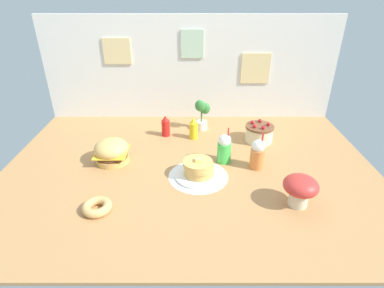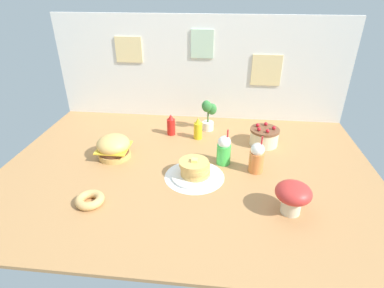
{
  "view_description": "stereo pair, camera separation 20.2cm",
  "coord_description": "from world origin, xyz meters",
  "px_view_note": "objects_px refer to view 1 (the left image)",
  "views": [
    {
      "loc": [
        0.02,
        -1.72,
        1.11
      ],
      "look_at": [
        0.02,
        0.06,
        0.15
      ],
      "focal_mm": 28.55,
      "sensor_mm": 36.0,
      "label": 1
    },
    {
      "loc": [
        0.22,
        -1.71,
        1.11
      ],
      "look_at": [
        0.02,
        0.06,
        0.15
      ],
      "focal_mm": 28.55,
      "sensor_mm": 36.0,
      "label": 2
    }
  ],
  "objects_px": {
    "orange_float_cup": "(257,154)",
    "cream_soda_cup": "(223,148)",
    "burger": "(111,151)",
    "ketchup_bottle": "(165,126)",
    "mustard_bottle": "(193,129)",
    "potted_plant": "(201,113)",
    "mushroom_stool": "(299,188)",
    "donut_pink_glaze": "(96,207)",
    "layer_cake": "(258,133)",
    "pancake_stack": "(198,169)"
  },
  "relations": [
    {
      "from": "orange_float_cup",
      "to": "cream_soda_cup",
      "type": "bearing_deg",
      "value": 160.03
    },
    {
      "from": "burger",
      "to": "ketchup_bottle",
      "type": "distance_m",
      "value": 0.52
    },
    {
      "from": "mustard_bottle",
      "to": "orange_float_cup",
      "type": "distance_m",
      "value": 0.6
    },
    {
      "from": "potted_plant",
      "to": "mushroom_stool",
      "type": "relative_size",
      "value": 1.39
    },
    {
      "from": "cream_soda_cup",
      "to": "potted_plant",
      "type": "distance_m",
      "value": 0.54
    },
    {
      "from": "donut_pink_glaze",
      "to": "cream_soda_cup",
      "type": "bearing_deg",
      "value": 34.91
    },
    {
      "from": "mustard_bottle",
      "to": "donut_pink_glaze",
      "type": "distance_m",
      "value": 1.01
    },
    {
      "from": "ketchup_bottle",
      "to": "orange_float_cup",
      "type": "relative_size",
      "value": 0.67
    },
    {
      "from": "burger",
      "to": "potted_plant",
      "type": "height_order",
      "value": "potted_plant"
    },
    {
      "from": "cream_soda_cup",
      "to": "mustard_bottle",
      "type": "bearing_deg",
      "value": 120.57
    },
    {
      "from": "potted_plant",
      "to": "mushroom_stool",
      "type": "distance_m",
      "value": 1.11
    },
    {
      "from": "ketchup_bottle",
      "to": "orange_float_cup",
      "type": "height_order",
      "value": "orange_float_cup"
    },
    {
      "from": "ketchup_bottle",
      "to": "potted_plant",
      "type": "relative_size",
      "value": 0.66
    },
    {
      "from": "ketchup_bottle",
      "to": "potted_plant",
      "type": "xyz_separation_m",
      "value": [
        0.29,
        0.12,
        0.06
      ]
    },
    {
      "from": "burger",
      "to": "donut_pink_glaze",
      "type": "bearing_deg",
      "value": -86.33
    },
    {
      "from": "ketchup_bottle",
      "to": "mustard_bottle",
      "type": "bearing_deg",
      "value": -12.23
    },
    {
      "from": "mustard_bottle",
      "to": "potted_plant",
      "type": "xyz_separation_m",
      "value": [
        0.07,
        0.17,
        0.06
      ]
    },
    {
      "from": "layer_cake",
      "to": "ketchup_bottle",
      "type": "xyz_separation_m",
      "value": [
        -0.73,
        0.09,
        0.01
      ]
    },
    {
      "from": "donut_pink_glaze",
      "to": "ketchup_bottle",
      "type": "bearing_deg",
      "value": 71.44
    },
    {
      "from": "mushroom_stool",
      "to": "layer_cake",
      "type": "bearing_deg",
      "value": 95.29
    },
    {
      "from": "cream_soda_cup",
      "to": "donut_pink_glaze",
      "type": "bearing_deg",
      "value": -145.09
    },
    {
      "from": "mushroom_stool",
      "to": "cream_soda_cup",
      "type": "bearing_deg",
      "value": 128.61
    },
    {
      "from": "pancake_stack",
      "to": "layer_cake",
      "type": "height_order",
      "value": "layer_cake"
    },
    {
      "from": "mushroom_stool",
      "to": "mustard_bottle",
      "type": "bearing_deg",
      "value": 125.34
    },
    {
      "from": "layer_cake",
      "to": "mushroom_stool",
      "type": "distance_m",
      "value": 0.77
    },
    {
      "from": "potted_plant",
      "to": "mushroom_stool",
      "type": "bearing_deg",
      "value": -62.62
    },
    {
      "from": "layer_cake",
      "to": "mushroom_stool",
      "type": "bearing_deg",
      "value": -84.71
    },
    {
      "from": "burger",
      "to": "orange_float_cup",
      "type": "bearing_deg",
      "value": -4.5
    },
    {
      "from": "mustard_bottle",
      "to": "donut_pink_glaze",
      "type": "height_order",
      "value": "mustard_bottle"
    },
    {
      "from": "mushroom_stool",
      "to": "pancake_stack",
      "type": "bearing_deg",
      "value": 153.05
    },
    {
      "from": "layer_cake",
      "to": "orange_float_cup",
      "type": "distance_m",
      "value": 0.39
    },
    {
      "from": "burger",
      "to": "mushroom_stool",
      "type": "bearing_deg",
      "value": -22.15
    },
    {
      "from": "layer_cake",
      "to": "mustard_bottle",
      "type": "relative_size",
      "value": 1.25
    },
    {
      "from": "mustard_bottle",
      "to": "potted_plant",
      "type": "bearing_deg",
      "value": 68.2
    },
    {
      "from": "orange_float_cup",
      "to": "mushroom_stool",
      "type": "bearing_deg",
      "value": -67.74
    },
    {
      "from": "pancake_stack",
      "to": "layer_cake",
      "type": "bearing_deg",
      "value": 45.7
    },
    {
      "from": "cream_soda_cup",
      "to": "orange_float_cup",
      "type": "relative_size",
      "value": 1.0
    },
    {
      "from": "pancake_stack",
      "to": "cream_soda_cup",
      "type": "bearing_deg",
      "value": 46.05
    },
    {
      "from": "donut_pink_glaze",
      "to": "mushroom_stool",
      "type": "xyz_separation_m",
      "value": [
        1.1,
        0.05,
        0.09
      ]
    },
    {
      "from": "burger",
      "to": "mushroom_stool",
      "type": "distance_m",
      "value": 1.23
    },
    {
      "from": "layer_cake",
      "to": "mushroom_stool",
      "type": "height_order",
      "value": "mushroom_stool"
    },
    {
      "from": "burger",
      "to": "ketchup_bottle",
      "type": "bearing_deg",
      "value": 49.63
    },
    {
      "from": "mustard_bottle",
      "to": "orange_float_cup",
      "type": "relative_size",
      "value": 0.67
    },
    {
      "from": "burger",
      "to": "cream_soda_cup",
      "type": "relative_size",
      "value": 0.88
    },
    {
      "from": "donut_pink_glaze",
      "to": "mushroom_stool",
      "type": "relative_size",
      "value": 0.85
    },
    {
      "from": "burger",
      "to": "pancake_stack",
      "type": "distance_m",
      "value": 0.62
    },
    {
      "from": "orange_float_cup",
      "to": "ketchup_bottle",
      "type": "bearing_deg",
      "value": 143.4
    },
    {
      "from": "mustard_bottle",
      "to": "orange_float_cup",
      "type": "xyz_separation_m",
      "value": [
        0.42,
        -0.43,
        0.02
      ]
    },
    {
      "from": "layer_cake",
      "to": "cream_soda_cup",
      "type": "distance_m",
      "value": 0.43
    },
    {
      "from": "burger",
      "to": "donut_pink_glaze",
      "type": "xyz_separation_m",
      "value": [
        0.03,
        -0.51,
        -0.05
      ]
    }
  ]
}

